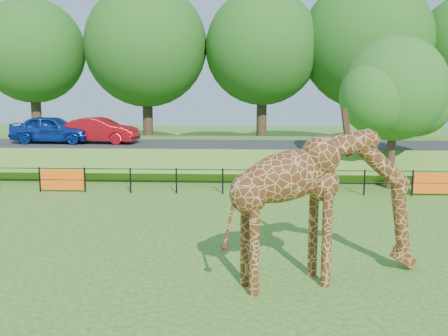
{
  "coord_description": "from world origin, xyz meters",
  "views": [
    {
      "loc": [
        1.06,
        -12.94,
        4.6
      ],
      "look_at": [
        0.31,
        2.72,
        2.0
      ],
      "focal_mm": 40.0,
      "sensor_mm": 36.0,
      "label": 1
    }
  ],
  "objects_px": {
    "visitor": "(318,174)",
    "car_red": "(99,130)",
    "tree_east": "(396,93)",
    "giraffe": "(327,206)",
    "car_blue": "(52,129)"
  },
  "relations": [
    {
      "from": "car_red",
      "to": "visitor",
      "type": "relative_size",
      "value": 3.04
    },
    {
      "from": "visitor",
      "to": "tree_east",
      "type": "relative_size",
      "value": 0.21
    },
    {
      "from": "giraffe",
      "to": "car_blue",
      "type": "bearing_deg",
      "value": 108.59
    },
    {
      "from": "car_red",
      "to": "giraffe",
      "type": "bearing_deg",
      "value": -140.61
    },
    {
      "from": "car_red",
      "to": "visitor",
      "type": "xyz_separation_m",
      "value": [
        11.41,
        -5.38,
        -1.42
      ]
    },
    {
      "from": "giraffe",
      "to": "car_red",
      "type": "bearing_deg",
      "value": 102.24
    },
    {
      "from": "giraffe",
      "to": "visitor",
      "type": "height_order",
      "value": "giraffe"
    },
    {
      "from": "car_red",
      "to": "visitor",
      "type": "bearing_deg",
      "value": -108.31
    },
    {
      "from": "visitor",
      "to": "car_red",
      "type": "bearing_deg",
      "value": -21.95
    },
    {
      "from": "giraffe",
      "to": "car_blue",
      "type": "xyz_separation_m",
      "value": [
        -12.78,
        15.89,
        0.38
      ]
    },
    {
      "from": "car_red",
      "to": "car_blue",
      "type": "bearing_deg",
      "value": 97.63
    },
    {
      "from": "car_blue",
      "to": "tree_east",
      "type": "xyz_separation_m",
      "value": [
        17.47,
        -4.76,
        2.09
      ]
    },
    {
      "from": "visitor",
      "to": "tree_east",
      "type": "distance_m",
      "value": 4.97
    },
    {
      "from": "car_red",
      "to": "tree_east",
      "type": "distance_m",
      "value": 15.72
    },
    {
      "from": "giraffe",
      "to": "car_blue",
      "type": "relative_size",
      "value": 1.12
    }
  ]
}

